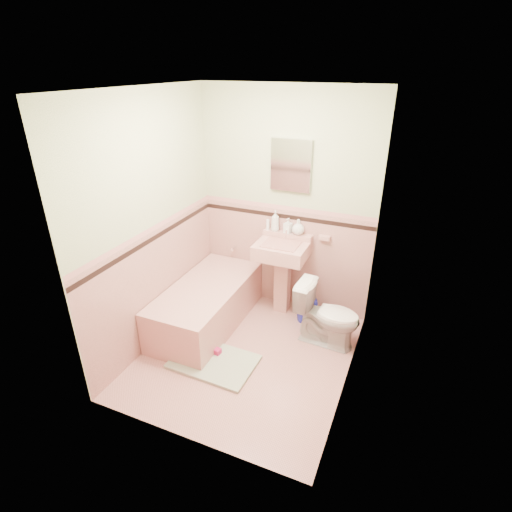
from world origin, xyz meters
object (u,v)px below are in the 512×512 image
at_px(bathtub, 207,306).
at_px(soap_bottle_mid, 288,226).
at_px(soap_bottle_right, 298,227).
at_px(shoe, 214,350).
at_px(bucket, 306,311).
at_px(medicine_cabinet, 291,165).
at_px(sink, 281,279).
at_px(soap_bottle_left, 275,221).
at_px(toilet, 328,315).

xyz_separation_m(bathtub, soap_bottle_mid, (0.68, 0.71, 0.81)).
relative_size(soap_bottle_right, shoe, 1.25).
relative_size(bucket, shoe, 1.78).
distance_m(medicine_cabinet, shoe, 2.06).
bearing_deg(medicine_cabinet, sink, -90.00).
height_order(sink, soap_bottle_mid, soap_bottle_mid).
xyz_separation_m(soap_bottle_left, bucket, (0.48, -0.22, -0.94)).
bearing_deg(soap_bottle_right, medicine_cabinet, 166.16).
distance_m(toilet, shoe, 1.21).
bearing_deg(medicine_cabinet, toilet, -40.86).
distance_m(soap_bottle_right, shoe, 1.60).
relative_size(soap_bottle_mid, toilet, 0.25).
distance_m(soap_bottle_right, toilet, 1.01).
bearing_deg(shoe, medicine_cabinet, 81.97).
bearing_deg(toilet, sink, 65.55).
distance_m(bathtub, medicine_cabinet, 1.78).
height_order(sink, soap_bottle_right, soap_bottle_right).
relative_size(sink, shoe, 6.38).
bearing_deg(medicine_cabinet, soap_bottle_left, -168.69).
bearing_deg(bathtub, bucket, 25.78).
bearing_deg(soap_bottle_left, bathtub, -126.74).
distance_m(sink, bucket, 0.46).
bearing_deg(soap_bottle_mid, shoe, -106.33).
xyz_separation_m(sink, soap_bottle_right, (0.12, 0.18, 0.59)).
relative_size(soap_bottle_mid, soap_bottle_right, 0.97).
height_order(toilet, bucket, toilet).
xyz_separation_m(medicine_cabinet, bucket, (0.33, -0.25, -1.58)).
relative_size(sink, soap_bottle_right, 5.12).
xyz_separation_m(soap_bottle_left, soap_bottle_right, (0.27, 0.00, -0.03)).
bearing_deg(bucket, soap_bottle_right, 133.88).
height_order(soap_bottle_right, shoe, soap_bottle_right).
bearing_deg(soap_bottle_right, bucket, -46.12).
bearing_deg(medicine_cabinet, bucket, -36.88).
xyz_separation_m(soap_bottle_left, toilet, (0.79, -0.52, -0.73)).
bearing_deg(bathtub, soap_bottle_mid, 46.18).
height_order(soap_bottle_mid, bucket, soap_bottle_mid).
relative_size(sink, toilet, 1.32).
xyz_separation_m(sink, shoe, (-0.34, -1.00, -0.38)).
xyz_separation_m(bathtub, bucket, (1.01, 0.49, -0.10)).
bearing_deg(soap_bottle_left, medicine_cabinet, 11.31).
distance_m(medicine_cabinet, soap_bottle_mid, 0.67).
bearing_deg(bucket, soap_bottle_left, 155.51).
distance_m(sink, soap_bottle_left, 0.67).
relative_size(sink, medicine_cabinet, 1.62).
height_order(medicine_cabinet, toilet, medicine_cabinet).
bearing_deg(soap_bottle_mid, bathtub, -133.82).
bearing_deg(bathtub, toilet, 8.18).
relative_size(medicine_cabinet, toilet, 0.82).
bearing_deg(soap_bottle_left, toilet, -33.50).
distance_m(medicine_cabinet, toilet, 1.60).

